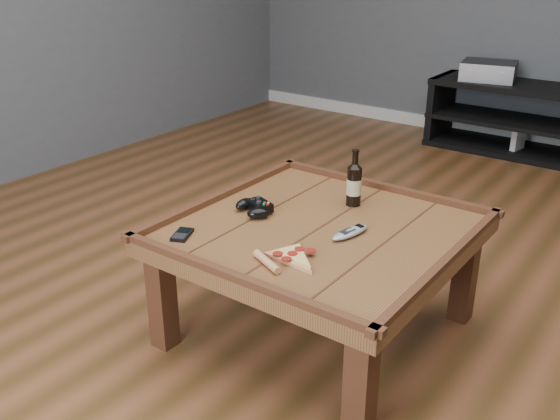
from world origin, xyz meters
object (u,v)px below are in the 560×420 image
Objects in this scene: media_console at (530,121)px; game_console at (518,142)px; av_receiver at (488,71)px; smartphone at (182,234)px; remote_control at (350,232)px; pizza_slice at (289,257)px; game_controller at (255,207)px; beer_bottle at (354,183)px; coffee_table at (320,242)px.

media_console reaches higher than game_console.
media_console is 3.31× the size of av_receiver.
smartphone is 0.60m from remote_control.
media_console reaches higher than remote_control.
smartphone is at bearing -131.43° from remote_control.
game_console is (0.29, -0.04, -0.47)m from av_receiver.
media_console is 12.17× the size of smartphone.
av_receiver is (-0.39, 3.02, 0.11)m from pizza_slice.
game_controller is (-0.28, -2.79, 0.23)m from media_console.
game_controller reaches higher than game_console.
game_console is (-0.04, 2.45, -0.45)m from beer_bottle.
game_controller is 0.40m from remote_control.
game_console is at bearing 60.30° from smartphone.
remote_control is 2.73m from game_console.
beer_bottle reaches higher than coffee_table.
game_controller is (-0.27, -0.30, -0.07)m from beer_bottle.
beer_bottle reaches higher than pizza_slice.
remote_control is at bearing 26.64° from game_controller.
coffee_table is 0.29m from game_controller.
remote_control is at bearing -62.09° from beer_bottle.
media_console is at bearing 52.19° from game_console.
smartphone is (-0.36, -3.10, 0.21)m from media_console.
game_console is (0.23, 2.74, -0.38)m from game_controller.
remote_control is 0.43× the size of av_receiver.
beer_bottle is 0.54m from pizza_slice.
beer_bottle is at bearing -94.23° from av_receiver.
coffee_table is 2.72m from game_console.
remote_control is (0.12, -2.75, 0.22)m from media_console.
remote_control is at bearing -92.15° from av_receiver.
smartphone is at bearing -96.60° from media_console.
media_console is 3.03m from pizza_slice.
remote_control is at bearing -87.43° from media_console.
media_console is 2.51m from beer_bottle.
game_controller is 0.95× the size of remote_control.
av_receiver is at bearing 97.49° from beer_bottle.
game_controller is at bearing -161.95° from remote_control.
coffee_table is 5.88× the size of game_controller.
smartphone is 0.57× the size of game_console.
media_console is 0.46m from av_receiver.
media_console is at bearing 89.73° from beer_bottle.
game_controller is at bearing -131.80° from beer_bottle.
beer_bottle reaches higher than game_controller.
smartphone is at bearing -135.39° from coffee_table.
pizza_slice is 2.62× the size of smartphone.
beer_bottle is at bearing 36.57° from smartphone.
av_receiver is (-0.34, -0.00, 0.32)m from media_console.
game_controller is 2.79m from av_receiver.
media_console is at bearing 104.84° from game_controller.
media_console is 6.12× the size of beer_bottle.
game_console is (-0.05, 2.71, -0.30)m from coffee_table.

